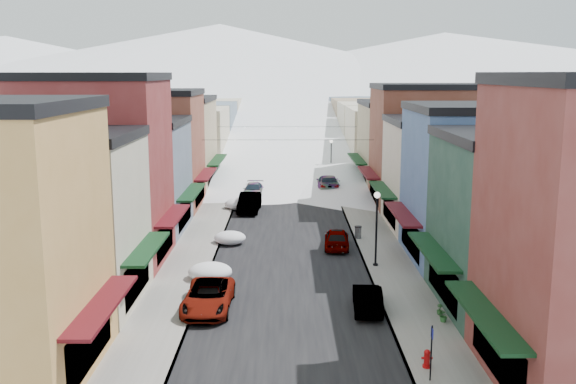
{
  "coord_description": "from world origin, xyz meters",
  "views": [
    {
      "loc": [
        -0.14,
        -20.74,
        12.47
      ],
      "look_at": [
        0.0,
        30.76,
        2.88
      ],
      "focal_mm": 40.0,
      "sensor_mm": 36.0,
      "label": 1
    }
  ],
  "objects_px": {
    "streetlamp_near": "(377,219)",
    "car_green_sedan": "(367,298)",
    "car_dark_hatch": "(249,203)",
    "trash_can": "(358,232)",
    "car_silver_sedan": "(209,295)",
    "fire_hydrant": "(427,359)",
    "car_white_suv": "(208,297)"
  },
  "relations": [
    {
      "from": "car_silver_sedan",
      "to": "car_green_sedan",
      "type": "bearing_deg",
      "value": -6.12
    },
    {
      "from": "car_silver_sedan",
      "to": "car_dark_hatch",
      "type": "relative_size",
      "value": 0.79
    },
    {
      "from": "trash_can",
      "to": "streetlamp_near",
      "type": "relative_size",
      "value": 0.19
    },
    {
      "from": "car_dark_hatch",
      "to": "car_green_sedan",
      "type": "height_order",
      "value": "car_dark_hatch"
    },
    {
      "from": "fire_hydrant",
      "to": "streetlamp_near",
      "type": "distance_m",
      "value": 14.93
    },
    {
      "from": "car_silver_sedan",
      "to": "car_green_sedan",
      "type": "xyz_separation_m",
      "value": [
        8.47,
        -0.46,
        -0.01
      ]
    },
    {
      "from": "trash_can",
      "to": "streetlamp_near",
      "type": "distance_m",
      "value": 7.49
    },
    {
      "from": "car_dark_hatch",
      "to": "trash_can",
      "type": "relative_size",
      "value": 5.68
    },
    {
      "from": "streetlamp_near",
      "to": "trash_can",
      "type": "bearing_deg",
      "value": 92.97
    },
    {
      "from": "car_dark_hatch",
      "to": "car_silver_sedan",
      "type": "bearing_deg",
      "value": -89.0
    },
    {
      "from": "car_white_suv",
      "to": "fire_hydrant",
      "type": "height_order",
      "value": "car_white_suv"
    },
    {
      "from": "car_white_suv",
      "to": "trash_can",
      "type": "distance_m",
      "value": 17.46
    },
    {
      "from": "fire_hydrant",
      "to": "car_white_suv",
      "type": "bearing_deg",
      "value": 144.91
    },
    {
      "from": "car_dark_hatch",
      "to": "car_green_sedan",
      "type": "relative_size",
      "value": 1.24
    },
    {
      "from": "fire_hydrant",
      "to": "car_green_sedan",
      "type": "bearing_deg",
      "value": 103.28
    },
    {
      "from": "streetlamp_near",
      "to": "car_green_sedan",
      "type": "bearing_deg",
      "value": -100.99
    },
    {
      "from": "car_dark_hatch",
      "to": "car_green_sedan",
      "type": "xyz_separation_m",
      "value": [
        7.67,
        -24.72,
        -0.17
      ]
    },
    {
      "from": "car_white_suv",
      "to": "car_silver_sedan",
      "type": "distance_m",
      "value": 0.36
    },
    {
      "from": "car_silver_sedan",
      "to": "car_dark_hatch",
      "type": "xyz_separation_m",
      "value": [
        0.8,
        24.26,
        0.15
      ]
    },
    {
      "from": "car_silver_sedan",
      "to": "car_dark_hatch",
      "type": "height_order",
      "value": "car_dark_hatch"
    },
    {
      "from": "car_silver_sedan",
      "to": "trash_can",
      "type": "relative_size",
      "value": 4.49
    },
    {
      "from": "trash_can",
      "to": "car_silver_sedan",
      "type": "bearing_deg",
      "value": -124.0
    },
    {
      "from": "car_silver_sedan",
      "to": "car_dark_hatch",
      "type": "bearing_deg",
      "value": 85.08
    },
    {
      "from": "car_white_suv",
      "to": "car_dark_hatch",
      "type": "height_order",
      "value": "car_dark_hatch"
    },
    {
      "from": "car_white_suv",
      "to": "car_silver_sedan",
      "type": "relative_size",
      "value": 1.31
    },
    {
      "from": "car_silver_sedan",
      "to": "trash_can",
      "type": "distance_m",
      "value": 17.16
    },
    {
      "from": "trash_can",
      "to": "car_white_suv",
      "type": "bearing_deg",
      "value": -123.34
    },
    {
      "from": "car_green_sedan",
      "to": "trash_can",
      "type": "height_order",
      "value": "car_green_sedan"
    },
    {
      "from": "car_green_sedan",
      "to": "car_white_suv",
      "type": "bearing_deg",
      "value": 3.04
    },
    {
      "from": "car_dark_hatch",
      "to": "trash_can",
      "type": "xyz_separation_m",
      "value": [
        8.8,
        -10.03,
        -0.24
      ]
    },
    {
      "from": "fire_hydrant",
      "to": "trash_can",
      "type": "xyz_separation_m",
      "value": [
        -0.53,
        21.7,
        0.1
      ]
    },
    {
      "from": "car_white_suv",
      "to": "car_green_sedan",
      "type": "xyz_separation_m",
      "value": [
        8.47,
        -0.1,
        -0.06
      ]
    }
  ]
}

